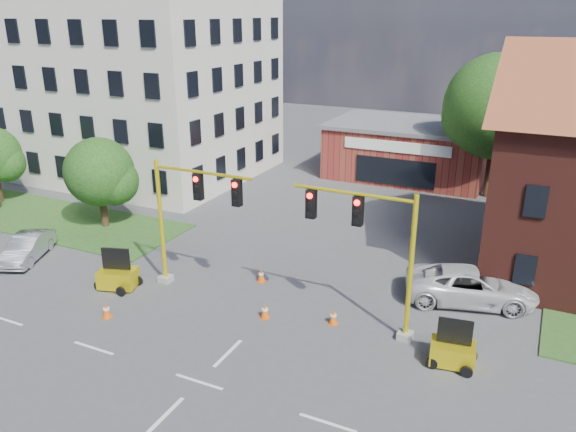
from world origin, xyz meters
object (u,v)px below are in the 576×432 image
object	(u,v)px
signal_mast_east	(371,244)
trailer_east	(453,351)
signal_mast_west	(189,212)
trailer_west	(118,276)
pickup_white	(471,286)

from	to	relation	value
signal_mast_east	trailer_east	xyz separation A→B (m)	(3.68, -0.98, -3.34)
signal_mast_west	signal_mast_east	size ratio (longest dim) A/B	1.00
trailer_west	pickup_white	bearing A→B (deg)	2.83
signal_mast_west	trailer_east	size ratio (longest dim) A/B	3.35
signal_mast_west	trailer_east	bearing A→B (deg)	-4.52
trailer_east	trailer_west	bearing A→B (deg)	173.94
trailer_west	pickup_white	size ratio (longest dim) A/B	0.34
trailer_west	trailer_east	bearing A→B (deg)	-16.03
signal_mast_west	signal_mast_east	distance (m)	8.71
signal_mast_east	pickup_white	xyz separation A→B (m)	(3.51, 4.38, -3.11)
signal_mast_west	signal_mast_east	world-z (taller)	same
signal_mast_east	trailer_east	world-z (taller)	signal_mast_east
signal_mast_west	pickup_white	xyz separation A→B (m)	(12.23, 4.38, -3.11)
trailer_east	signal_mast_west	bearing A→B (deg)	167.44
signal_mast_west	signal_mast_east	xyz separation A→B (m)	(8.71, 0.00, 0.00)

